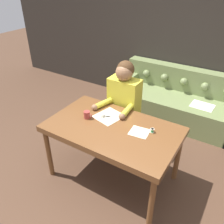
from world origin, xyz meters
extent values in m
plane|color=#4C3323|center=(0.00, 0.00, 0.00)|extent=(16.00, 16.00, 0.00)
cube|color=#2D2823|center=(0.00, 2.22, 1.30)|extent=(8.00, 0.06, 2.60)
cube|color=brown|center=(-0.11, 0.02, 0.73)|extent=(1.49, 0.89, 0.07)
cylinder|color=brown|center=(-0.79, -0.37, 0.35)|extent=(0.06, 0.06, 0.70)
cylinder|color=brown|center=(0.58, -0.37, 0.35)|extent=(0.06, 0.06, 0.70)
cylinder|color=brown|center=(-0.79, 0.40, 0.35)|extent=(0.06, 0.06, 0.70)
cylinder|color=brown|center=(0.58, 0.40, 0.35)|extent=(0.06, 0.06, 0.70)
cube|color=olive|center=(0.12, 1.75, 0.22)|extent=(2.13, 0.83, 0.44)
cube|color=olive|center=(0.12, 2.06, 0.64)|extent=(2.13, 0.22, 0.41)
cube|color=olive|center=(-0.84, 1.75, 0.30)|extent=(0.20, 0.83, 0.60)
sphere|color=olive|center=(-0.57, 1.93, 0.64)|extent=(0.13, 0.13, 0.13)
sphere|color=olive|center=(-0.22, 1.93, 0.64)|extent=(0.13, 0.13, 0.13)
sphere|color=olive|center=(0.12, 1.93, 0.64)|extent=(0.13, 0.13, 0.13)
sphere|color=olive|center=(0.47, 1.93, 0.64)|extent=(0.13, 0.13, 0.13)
cube|color=white|center=(0.54, 1.65, 0.44)|extent=(0.36, 0.29, 0.00)
cylinder|color=#33281E|center=(-0.29, 0.61, 0.24)|extent=(0.28, 0.28, 0.49)
cube|color=gold|center=(-0.29, 0.61, 0.79)|extent=(0.41, 0.22, 0.60)
sphere|color=#896042|center=(-0.29, 0.59, 1.19)|extent=(0.22, 0.22, 0.22)
sphere|color=#472D19|center=(-0.29, 0.62, 1.22)|extent=(0.22, 0.22, 0.22)
cylinder|color=gold|center=(-0.47, 0.36, 0.80)|extent=(0.14, 0.29, 0.07)
sphere|color=#896042|center=(-0.50, 0.22, 0.80)|extent=(0.08, 0.08, 0.08)
cylinder|color=gold|center=(-0.12, 0.36, 0.80)|extent=(0.10, 0.28, 0.07)
sphere|color=#896042|center=(-0.10, 0.22, 0.80)|extent=(0.08, 0.08, 0.08)
cube|color=beige|center=(-0.26, 0.19, 0.77)|extent=(0.36, 0.38, 0.00)
cube|color=beige|center=(0.19, 0.09, 0.77)|extent=(0.23, 0.21, 0.00)
cube|color=silver|center=(-0.19, 0.22, 0.77)|extent=(0.11, 0.09, 0.00)
cube|color=black|center=(-0.28, 0.16, 0.77)|extent=(0.08, 0.06, 0.00)
torus|color=black|center=(-0.31, 0.13, 0.77)|extent=(0.04, 0.04, 0.01)
cube|color=silver|center=(-0.18, 0.20, 0.77)|extent=(0.13, 0.05, 0.00)
cube|color=black|center=(-0.28, 0.17, 0.77)|extent=(0.09, 0.04, 0.00)
torus|color=black|center=(-0.33, 0.16, 0.77)|extent=(0.04, 0.04, 0.01)
cylinder|color=silver|center=(-0.24, 0.18, 0.77)|extent=(0.01, 0.01, 0.01)
cylinder|color=#9E3833|center=(-0.47, 0.02, 0.81)|extent=(0.08, 0.08, 0.09)
torus|color=#9E3833|center=(-0.42, 0.02, 0.81)|extent=(0.05, 0.01, 0.05)
cylinder|color=#338C4C|center=(0.31, 0.17, 0.79)|extent=(0.03, 0.03, 0.04)
cylinder|color=beige|center=(0.31, 0.17, 0.81)|extent=(0.04, 0.04, 0.00)
cylinder|color=beige|center=(0.31, 0.17, 0.77)|extent=(0.04, 0.04, 0.00)
camera|label=1|loc=(1.04, -1.83, 2.30)|focal=38.00mm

